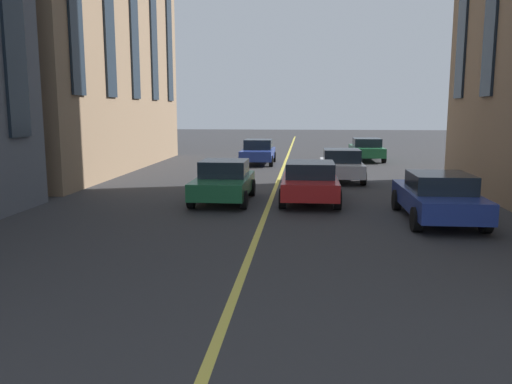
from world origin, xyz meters
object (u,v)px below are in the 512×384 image
car_white_parked_a (341,165)px  car_red_mid (310,181)px  car_green_oncoming (366,149)px  car_blue_far (258,152)px  car_blue_near (438,196)px  car_green_trailing (224,181)px

car_white_parked_a → car_red_mid: car_white_parked_a is taller
car_white_parked_a → car_green_oncoming: size_ratio=0.89×
car_blue_far → car_white_parked_a: bearing=-147.4°
car_blue_near → car_white_parked_a: bearing=14.9°
car_green_trailing → car_green_oncoming: bearing=-23.6°
car_red_mid → car_blue_far: bearing=13.4°
car_blue_near → car_blue_far: car_blue_far is taller
car_red_mid → car_blue_near: 4.52m
car_white_parked_a → car_green_trailing: bearing=142.0°
car_blue_near → car_blue_far: 16.06m
car_white_parked_a → car_red_mid: (-5.27, 1.41, 0.00)m
car_red_mid → car_green_oncoming: size_ratio=1.00×
car_white_parked_a → car_blue_near: car_white_parked_a is taller
car_blue_far → car_red_mid: bearing=-166.6°
car_white_parked_a → car_red_mid: 5.46m
car_red_mid → car_green_oncoming: (14.58, -3.56, 0.00)m
car_green_oncoming → car_blue_near: bearing=180.0°
car_red_mid → car_blue_far: car_blue_far is taller
car_red_mid → car_blue_far: size_ratio=1.13×
car_green_trailing → car_blue_far: same height
car_green_trailing → car_blue_far: bearing=-0.3°
car_white_parked_a → car_blue_far: same height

